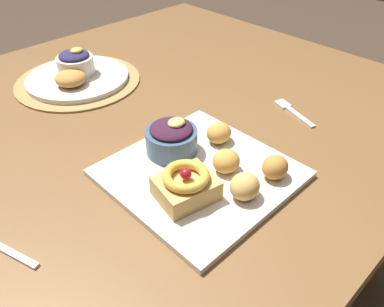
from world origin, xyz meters
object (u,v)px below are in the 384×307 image
object	(u,v)px
fritter_extra	(275,167)
front_plate	(200,173)
berry_ramekin	(172,138)
back_ramekin	(75,63)
fork	(292,111)
fritter_back	(245,186)
back_plate	(78,78)
back_pastry	(71,78)
cake_slice	(186,185)
fritter_front	(219,133)
fritter_middle	(226,161)

from	to	relation	value
fritter_extra	front_plate	bearing A→B (deg)	128.82
berry_ramekin	back_ramekin	size ratio (longest dim) A/B	1.06
back_ramekin	fork	distance (m)	0.55
fritter_back	back_plate	world-z (taller)	fritter_back
front_plate	back_ramekin	world-z (taller)	back_ramekin
back_plate	back_pastry	xyz separation A→B (m)	(-0.04, -0.03, 0.02)
fritter_back	fritter_extra	bearing A→B (deg)	-3.49
front_plate	fork	xyz separation A→B (m)	(0.31, 0.01, -0.00)
cake_slice	fritter_front	size ratio (longest dim) A/B	2.11
fritter_extra	back_plate	distance (m)	0.58
cake_slice	fritter_extra	distance (m)	0.16
fritter_front	back_plate	distance (m)	0.44
front_plate	fork	world-z (taller)	front_plate
fritter_back	back_pastry	size ratio (longest dim) A/B	0.68
fritter_back	back_ramekin	distance (m)	0.59
fritter_back	back_pastry	bearing A→B (deg)	90.07
fritter_front	back_ramekin	world-z (taller)	back_ramekin
fritter_extra	back_ramekin	world-z (taller)	back_ramekin
berry_ramekin	fritter_extra	world-z (taller)	berry_ramekin
fritter_extra	back_pastry	xyz separation A→B (m)	(-0.08, 0.54, 0.00)
front_plate	berry_ramekin	bearing A→B (deg)	87.22
fritter_back	back_pastry	world-z (taller)	fritter_back
berry_ramekin	back_ramekin	bearing A→B (deg)	84.08
fritter_front	front_plate	bearing A→B (deg)	-157.20
back_pastry	fork	distance (m)	0.53
berry_ramekin	fritter_back	distance (m)	0.17
fritter_middle	fritter_extra	size ratio (longest dim) A/B	1.04
fritter_front	fork	size ratio (longest dim) A/B	0.40
front_plate	cake_slice	world-z (taller)	cake_slice
fritter_middle	fritter_front	bearing A→B (deg)	50.73
fritter_front	fritter_back	bearing A→B (deg)	-122.45
front_plate	berry_ramekin	xyz separation A→B (m)	(0.00, 0.08, 0.04)
back_pastry	fork	bearing A→B (deg)	-55.18
cake_slice	fork	distance (m)	0.37
front_plate	fork	distance (m)	0.31
cake_slice	fritter_extra	world-z (taller)	cake_slice
fritter_front	back_pastry	distance (m)	0.41
fork	back_pastry	bearing A→B (deg)	53.44
cake_slice	back_ramekin	xyz separation A→B (m)	(0.11, 0.52, 0.01)
berry_ramekin	fritter_extra	size ratio (longest dim) A/B	2.02
fritter_back	back_pastry	distance (m)	0.54
fritter_extra	back_ramekin	distance (m)	0.59
back_plate	fritter_front	bearing A→B (deg)	-83.45
fritter_middle	fork	world-z (taller)	fritter_middle
front_plate	fritter_middle	distance (m)	0.05
berry_ramekin	back_pastry	xyz separation A→B (m)	(0.00, 0.37, -0.01)
front_plate	fritter_front	world-z (taller)	fritter_front
fork	front_plate	bearing A→B (deg)	110.47
fritter_back	fritter_middle	bearing A→B (deg)	65.97
cake_slice	fritter_middle	xyz separation A→B (m)	(0.10, -0.00, -0.00)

